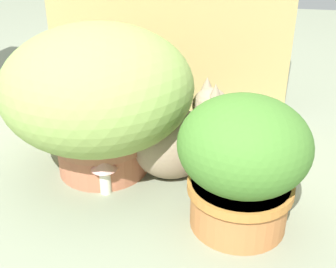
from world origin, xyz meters
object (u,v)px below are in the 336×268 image
cat (181,141)px  mushroom_ornament_pink (104,168)px  grass_planter (99,93)px  leafy_planter (243,161)px

cat → mushroom_ornament_pink: bearing=-143.9°
grass_planter → leafy_planter: grass_planter is taller
leafy_planter → cat: size_ratio=0.94×
grass_planter → cat: 0.29m
grass_planter → mushroom_ornament_pink: 0.23m
grass_planter → mushroom_ornament_pink: (0.05, -0.13, -0.18)m
cat → leafy_planter: bearing=-46.9°
grass_planter → cat: (0.25, 0.01, -0.14)m
grass_planter → leafy_planter: (0.44, -0.19, -0.07)m
grass_planter → leafy_planter: size_ratio=1.60×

